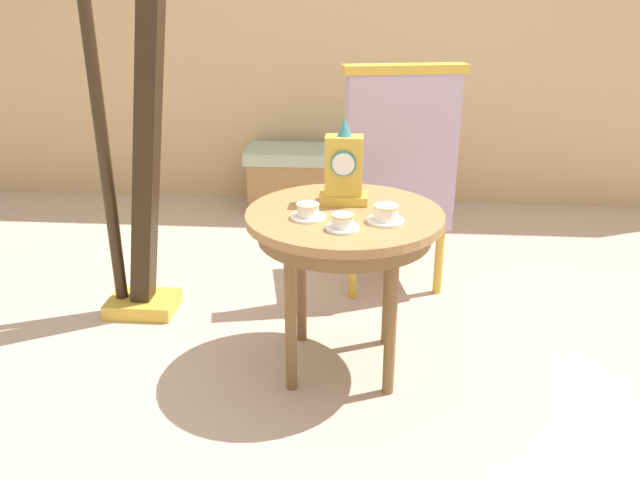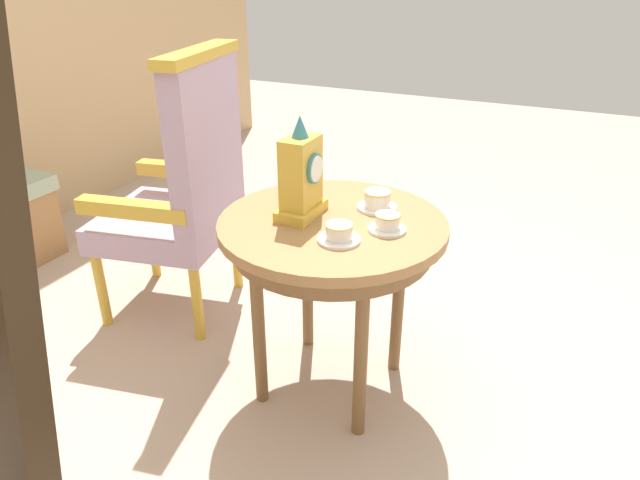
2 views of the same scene
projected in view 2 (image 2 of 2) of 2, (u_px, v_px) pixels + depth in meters
name	position (u px, v px, depth m)	size (l,w,h in m)	color
ground_plane	(336.00, 383.00, 2.15)	(10.00, 10.00, 0.00)	#BCA38E
side_table	(332.00, 241.00, 1.90)	(0.75, 0.75, 0.67)	#9E7042
teacup_left	(339.00, 233.00, 1.72)	(0.13, 0.13, 0.06)	white
teacup_right	(387.00, 224.00, 1.78)	(0.12, 0.12, 0.06)	white
teacup_center	(377.00, 201.00, 1.94)	(0.14, 0.14, 0.06)	white
mantel_clock	(301.00, 177.00, 1.84)	(0.19, 0.11, 0.34)	gold
armchair	(184.00, 185.00, 2.37)	(0.63, 0.63, 1.14)	#B299B7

